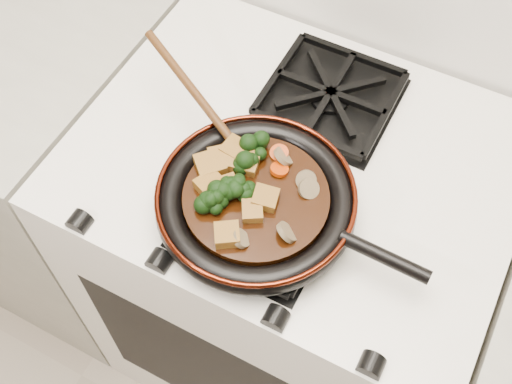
% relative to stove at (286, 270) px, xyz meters
% --- Properties ---
extents(stove, '(0.76, 0.60, 0.90)m').
position_rel_stove_xyz_m(stove, '(0.00, 0.00, 0.00)').
color(stove, white).
rests_on(stove, ground).
extents(burner_grate_front, '(0.23, 0.23, 0.03)m').
position_rel_stove_xyz_m(burner_grate_front, '(0.00, -0.14, 0.46)').
color(burner_grate_front, black).
rests_on(burner_grate_front, stove).
extents(burner_grate_back, '(0.23, 0.23, 0.03)m').
position_rel_stove_xyz_m(burner_grate_back, '(0.00, 0.14, 0.46)').
color(burner_grate_back, black).
rests_on(burner_grate_back, stove).
extents(skillet, '(0.44, 0.32, 0.05)m').
position_rel_stove_xyz_m(skillet, '(-0.01, -0.14, 0.49)').
color(skillet, black).
rests_on(skillet, burner_grate_front).
extents(braising_sauce, '(0.23, 0.23, 0.02)m').
position_rel_stove_xyz_m(braising_sauce, '(-0.01, -0.14, 0.50)').
color(braising_sauce, black).
rests_on(braising_sauce, skillet).
extents(tofu_cube_0, '(0.05, 0.05, 0.02)m').
position_rel_stove_xyz_m(tofu_cube_0, '(-0.08, -0.16, 0.52)').
color(tofu_cube_0, brown).
rests_on(tofu_cube_0, braising_sauce).
extents(tofu_cube_1, '(0.05, 0.05, 0.03)m').
position_rel_stove_xyz_m(tofu_cube_1, '(-0.05, -0.09, 0.52)').
color(tofu_cube_1, brown).
rests_on(tofu_cube_1, braising_sauce).
extents(tofu_cube_2, '(0.04, 0.05, 0.02)m').
position_rel_stove_xyz_m(tofu_cube_2, '(0.00, -0.17, 0.52)').
color(tofu_cube_2, brown).
rests_on(tofu_cube_2, braising_sauce).
extents(tofu_cube_3, '(0.05, 0.05, 0.02)m').
position_rel_stove_xyz_m(tofu_cube_3, '(-0.01, -0.22, 0.52)').
color(tofu_cube_3, brown).
rests_on(tofu_cube_3, braising_sauce).
extents(tofu_cube_4, '(0.05, 0.04, 0.03)m').
position_rel_stove_xyz_m(tofu_cube_4, '(-0.07, -0.08, 0.52)').
color(tofu_cube_4, brown).
rests_on(tofu_cube_4, braising_sauce).
extents(tofu_cube_5, '(0.05, 0.05, 0.03)m').
position_rel_stove_xyz_m(tofu_cube_5, '(0.01, -0.14, 0.52)').
color(tofu_cube_5, brown).
rests_on(tofu_cube_5, braising_sauce).
extents(tofu_cube_6, '(0.05, 0.06, 0.03)m').
position_rel_stove_xyz_m(tofu_cube_6, '(-0.05, -0.15, 0.52)').
color(tofu_cube_6, brown).
rests_on(tofu_cube_6, braising_sauce).
extents(tofu_cube_7, '(0.06, 0.06, 0.03)m').
position_rel_stove_xyz_m(tofu_cube_7, '(-0.10, -0.12, 0.52)').
color(tofu_cube_7, brown).
rests_on(tofu_cube_7, braising_sauce).
extents(tofu_cube_8, '(0.06, 0.06, 0.03)m').
position_rel_stove_xyz_m(tofu_cube_8, '(-0.08, -0.10, 0.52)').
color(tofu_cube_8, brown).
rests_on(tofu_cube_8, braising_sauce).
extents(broccoli_floret_0, '(0.08, 0.08, 0.08)m').
position_rel_stove_xyz_m(broccoli_floret_0, '(-0.05, -0.18, 0.52)').
color(broccoli_floret_0, black).
rests_on(broccoli_floret_0, braising_sauce).
extents(broccoli_floret_1, '(0.06, 0.06, 0.06)m').
position_rel_stove_xyz_m(broccoli_floret_1, '(-0.04, -0.14, 0.52)').
color(broccoli_floret_1, black).
rests_on(broccoli_floret_1, braising_sauce).
extents(broccoli_floret_2, '(0.08, 0.09, 0.07)m').
position_rel_stove_xyz_m(broccoli_floret_2, '(-0.04, -0.15, 0.52)').
color(broccoli_floret_2, black).
rests_on(broccoli_floret_2, braising_sauce).
extents(broccoli_floret_3, '(0.09, 0.09, 0.07)m').
position_rel_stove_xyz_m(broccoli_floret_3, '(-0.05, -0.09, 0.52)').
color(broccoli_floret_3, black).
rests_on(broccoli_floret_3, braising_sauce).
extents(broccoli_floret_4, '(0.07, 0.07, 0.05)m').
position_rel_stove_xyz_m(broccoli_floret_4, '(-0.03, -0.15, 0.52)').
color(broccoli_floret_4, black).
rests_on(broccoli_floret_4, braising_sauce).
extents(broccoli_floret_5, '(0.07, 0.07, 0.07)m').
position_rel_stove_xyz_m(broccoli_floret_5, '(-0.05, -0.06, 0.52)').
color(broccoli_floret_5, black).
rests_on(broccoli_floret_5, braising_sauce).
extents(broccoli_floret_6, '(0.09, 0.09, 0.06)m').
position_rel_stove_xyz_m(broccoli_floret_6, '(-0.06, -0.18, 0.52)').
color(broccoli_floret_6, black).
rests_on(broccoli_floret_6, braising_sauce).
extents(carrot_coin_0, '(0.03, 0.03, 0.01)m').
position_rel_stove_xyz_m(carrot_coin_0, '(-0.05, -0.13, 0.51)').
color(carrot_coin_0, '#B13104').
rests_on(carrot_coin_0, braising_sauce).
extents(carrot_coin_1, '(0.03, 0.03, 0.01)m').
position_rel_stove_xyz_m(carrot_coin_1, '(-0.01, -0.05, 0.51)').
color(carrot_coin_1, '#B13104').
rests_on(carrot_coin_1, braising_sauce).
extents(carrot_coin_2, '(0.03, 0.03, 0.01)m').
position_rel_stove_xyz_m(carrot_coin_2, '(0.00, -0.08, 0.51)').
color(carrot_coin_2, '#B13104').
rests_on(carrot_coin_2, braising_sauce).
extents(carrot_coin_3, '(0.03, 0.03, 0.01)m').
position_rel_stove_xyz_m(carrot_coin_3, '(-0.07, -0.10, 0.51)').
color(carrot_coin_3, '#B13104').
rests_on(carrot_coin_3, braising_sauce).
extents(mushroom_slice_0, '(0.05, 0.05, 0.03)m').
position_rel_stove_xyz_m(mushroom_slice_0, '(-0.00, -0.05, 0.52)').
color(mushroom_slice_0, brown).
rests_on(mushroom_slice_0, braising_sauce).
extents(mushroom_slice_1, '(0.04, 0.04, 0.02)m').
position_rel_stove_xyz_m(mushroom_slice_1, '(0.06, -0.09, 0.52)').
color(mushroom_slice_1, brown).
rests_on(mushroom_slice_1, braising_sauce).
extents(mushroom_slice_2, '(0.04, 0.04, 0.03)m').
position_rel_stove_xyz_m(mushroom_slice_2, '(0.05, -0.08, 0.52)').
color(mushroom_slice_2, brown).
rests_on(mushroom_slice_2, braising_sauce).
extents(mushroom_slice_3, '(0.04, 0.04, 0.03)m').
position_rel_stove_xyz_m(mushroom_slice_3, '(0.01, -0.22, 0.52)').
color(mushroom_slice_3, brown).
rests_on(mushroom_slice_3, braising_sauce).
extents(mushroom_slice_4, '(0.05, 0.05, 0.03)m').
position_rel_stove_xyz_m(mushroom_slice_4, '(0.06, -0.17, 0.52)').
color(mushroom_slice_4, brown).
rests_on(mushroom_slice_4, braising_sauce).
extents(wooden_spoon, '(0.16, 0.09, 0.26)m').
position_rel_stove_xyz_m(wooden_spoon, '(-0.14, -0.04, 0.53)').
color(wooden_spoon, '#46270F').
rests_on(wooden_spoon, braising_sauce).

